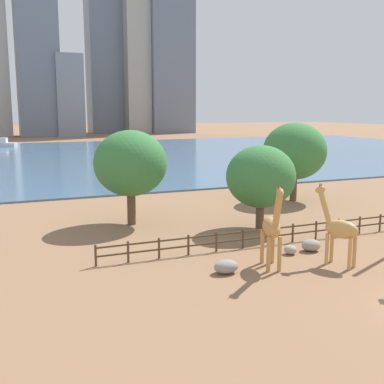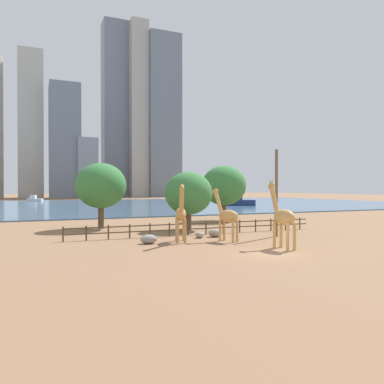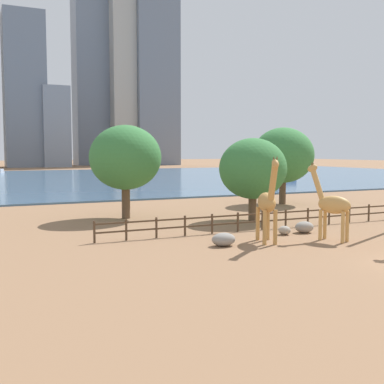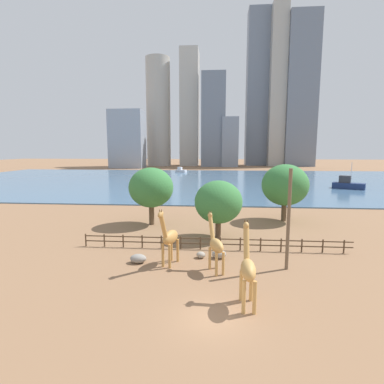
% 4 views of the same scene
% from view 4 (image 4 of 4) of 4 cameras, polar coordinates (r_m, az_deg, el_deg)
% --- Properties ---
extents(ground_plane, '(400.00, 400.00, 0.00)m').
position_cam_4_polar(ground_plane, '(96.78, 4.67, 2.35)').
color(ground_plane, '#8C6647').
extents(harbor_water, '(180.00, 86.00, 0.20)m').
position_cam_4_polar(harbor_water, '(93.78, 4.66, 2.23)').
color(harbor_water, '#476B8C').
rests_on(harbor_water, ground).
extents(giraffe_tall, '(0.95, 3.22, 5.25)m').
position_cam_4_polar(giraffe_tall, '(19.45, 10.59, -14.11)').
color(giraffe_tall, tan).
rests_on(giraffe_tall, ground).
extents(giraffe_companion, '(1.57, 3.23, 5.14)m').
position_cam_4_polar(giraffe_companion, '(25.51, -4.33, -8.65)').
color(giraffe_companion, '#C18C47').
rests_on(giraffe_companion, ground).
extents(giraffe_young, '(1.64, 2.91, 4.74)m').
position_cam_4_polar(giraffe_young, '(24.30, 4.55, -9.99)').
color(giraffe_young, tan).
rests_on(giraffe_young, ground).
extents(utility_pole, '(0.28, 0.28, 8.28)m').
position_cam_4_polar(utility_pole, '(25.31, 17.92, -5.08)').
color(utility_pole, brown).
rests_on(utility_pole, ground).
extents(boulder_near_fence, '(1.29, 1.02, 0.76)m').
position_cam_4_polar(boulder_near_fence, '(27.67, 5.17, -11.70)').
color(boulder_near_fence, gray).
rests_on(boulder_near_fence, ground).
extents(boulder_by_pole, '(0.80, 0.77, 0.58)m').
position_cam_4_polar(boulder_by_pole, '(27.66, 1.70, -11.88)').
color(boulder_by_pole, gray).
rests_on(boulder_by_pole, ground).
extents(boulder_small, '(1.42, 1.02, 0.76)m').
position_cam_4_polar(boulder_small, '(26.92, -10.21, -12.37)').
color(boulder_small, gray).
rests_on(boulder_small, ground).
extents(enclosure_fence, '(26.12, 0.14, 1.30)m').
position_cam_4_polar(enclosure_fence, '(29.68, 3.93, -9.52)').
color(enclosure_fence, '#4C3826').
rests_on(enclosure_fence, ground).
extents(tree_left_large, '(6.22, 6.22, 7.77)m').
position_cam_4_polar(tree_left_large, '(42.39, 17.29, 1.27)').
color(tree_left_large, brown).
rests_on(tree_left_large, ground).
extents(tree_center_broad, '(5.23, 5.23, 6.40)m').
position_cam_4_polar(tree_center_broad, '(32.87, 5.06, -1.93)').
color(tree_center_broad, brown).
rests_on(tree_center_broad, ground).
extents(tree_right_tall, '(5.71, 5.71, 7.45)m').
position_cam_4_polar(tree_right_tall, '(38.81, -7.80, 0.83)').
color(tree_right_tall, brown).
rests_on(tree_right_tall, ground).
extents(boat_ferry, '(5.12, 3.84, 2.14)m').
position_cam_4_polar(boat_ferry, '(125.84, -2.14, 4.14)').
color(boat_ferry, silver).
rests_on(boat_ferry, harbor_water).
extents(boat_sailboat, '(7.51, 5.70, 6.44)m').
position_cam_4_polar(boat_sailboat, '(82.28, 27.55, 1.32)').
color(boat_sailboat, navy).
rests_on(boat_sailboat, harbor_water).
extents(skyline_tower_needle, '(13.85, 13.85, 61.10)m').
position_cam_4_polar(skyline_tower_needle, '(180.06, -6.42, 14.75)').
color(skyline_tower_needle, '#ADA89E').
rests_on(skyline_tower_needle, ground).
extents(skyline_block_central, '(8.96, 10.93, 27.13)m').
position_cam_4_polar(skyline_block_central, '(170.55, 7.23, 9.38)').
color(skyline_block_central, gray).
rests_on(skyline_block_central, ground).
extents(skyline_tower_glass, '(13.21, 13.56, 51.32)m').
position_cam_4_polar(skyline_tower_glass, '(173.78, 4.09, 13.40)').
color(skyline_tower_glass, slate).
rests_on(skyline_tower_glass, ground).
extents(skyline_block_left, '(10.50, 15.98, 66.17)m').
position_cam_4_polar(skyline_block_left, '(183.00, -0.42, 15.49)').
color(skyline_block_left, '#B7B2A8').
rests_on(skyline_block_left, ground).
extents(skyline_block_right, '(8.86, 12.51, 88.50)m').
position_cam_4_polar(skyline_block_right, '(187.05, 15.85, 18.50)').
color(skyline_block_right, '#ADA89E').
rests_on(skyline_block_right, ground).
extents(skyline_tower_short, '(17.14, 11.24, 29.55)m').
position_cam_4_polar(skyline_tower_short, '(160.59, -12.24, 9.78)').
color(skyline_tower_short, '#939EAD').
rests_on(skyline_tower_short, ground).
extents(skyline_block_wide, '(16.62, 12.05, 83.34)m').
position_cam_4_polar(skyline_block_wide, '(186.91, 20.03, 17.52)').
color(skyline_block_wide, slate).
rests_on(skyline_block_wide, ground).
extents(skyline_tower_far, '(13.77, 11.07, 88.95)m').
position_cam_4_polar(skyline_tower_far, '(190.88, 12.52, 18.46)').
color(skyline_tower_far, slate).
rests_on(skyline_tower_far, ground).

